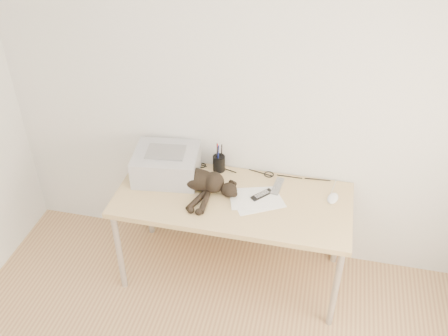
% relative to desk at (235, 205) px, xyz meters
% --- Properties ---
extents(wall_back, '(3.50, 0.00, 3.50)m').
position_rel_desk_xyz_m(wall_back, '(0.00, 0.27, 0.69)').
color(wall_back, silver).
rests_on(wall_back, floor).
extents(desk, '(1.60, 0.70, 0.74)m').
position_rel_desk_xyz_m(desk, '(0.00, 0.00, 0.00)').
color(desk, tan).
rests_on(desk, floor).
extents(printer, '(0.49, 0.43, 0.21)m').
position_rel_desk_xyz_m(printer, '(-0.51, 0.06, 0.24)').
color(printer, '#A6A6AA').
rests_on(printer, desk).
extents(papers, '(0.42, 0.36, 0.01)m').
position_rel_desk_xyz_m(papers, '(0.16, -0.07, 0.14)').
color(papers, white).
rests_on(papers, desk).
extents(cat, '(0.72, 0.37, 0.17)m').
position_rel_desk_xyz_m(cat, '(-0.29, -0.05, 0.21)').
color(cat, black).
rests_on(cat, desk).
extents(mug, '(0.16, 0.16, 0.10)m').
position_rel_desk_xyz_m(mug, '(-0.35, 0.16, 0.18)').
color(mug, silver).
rests_on(mug, desk).
extents(pen_cup, '(0.09, 0.09, 0.23)m').
position_rel_desk_xyz_m(pen_cup, '(-0.16, 0.20, 0.20)').
color(pen_cup, black).
rests_on(pen_cup, desk).
extents(remote_grey, '(0.07, 0.19, 0.02)m').
position_rel_desk_xyz_m(remote_grey, '(0.28, 0.09, 0.14)').
color(remote_grey, slate).
rests_on(remote_grey, desk).
extents(remote_black, '(0.14, 0.15, 0.02)m').
position_rel_desk_xyz_m(remote_black, '(0.19, -0.02, 0.14)').
color(remote_black, black).
rests_on(remote_black, desk).
extents(mouse, '(0.10, 0.13, 0.04)m').
position_rel_desk_xyz_m(mouse, '(0.66, 0.05, 0.15)').
color(mouse, white).
rests_on(mouse, desk).
extents(cable_tangle, '(1.36, 0.07, 0.01)m').
position_rel_desk_xyz_m(cable_tangle, '(0.00, 0.22, 0.14)').
color(cable_tangle, black).
rests_on(cable_tangle, desk).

